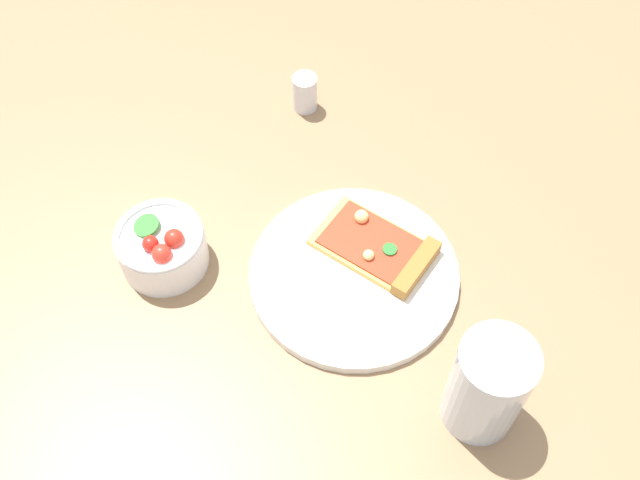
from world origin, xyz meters
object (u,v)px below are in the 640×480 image
at_px(pizza_slice_main, 381,249).
at_px(pepper_shaker, 305,90).
at_px(plate, 354,275).
at_px(soda_glass, 487,387).
at_px(salad_bowl, 162,247).

bearing_deg(pizza_slice_main, pepper_shaker, -63.31).
relative_size(plate, soda_glass, 1.86).
height_order(plate, salad_bowl, salad_bowl).
xyz_separation_m(plate, soda_glass, (-0.15, 0.15, 0.06)).
bearing_deg(soda_glass, pizza_slice_main, -57.82).
bearing_deg(pizza_slice_main, soda_glass, 122.18).
height_order(plate, pizza_slice_main, pizza_slice_main).
xyz_separation_m(plate, pizza_slice_main, (-0.03, -0.03, 0.01)).
xyz_separation_m(pizza_slice_main, pepper_shaker, (0.12, -0.25, 0.01)).
distance_m(plate, salad_bowl, 0.24).
distance_m(pizza_slice_main, salad_bowl, 0.27).
distance_m(plate, pizza_slice_main, 0.05).
bearing_deg(soda_glass, salad_bowl, -21.91).
height_order(soda_glass, pepper_shaker, soda_glass).
relative_size(plate, salad_bowl, 2.37).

